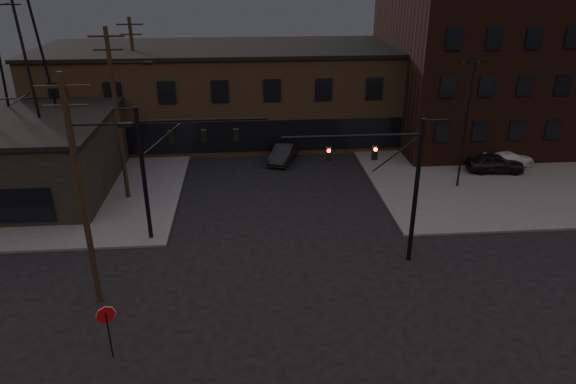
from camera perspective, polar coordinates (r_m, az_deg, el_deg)
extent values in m
plane|color=black|center=(24.38, 1.32, -13.66)|extent=(140.00, 140.00, 0.00)
cube|color=#474744|center=(50.00, 24.46, 4.50)|extent=(30.00, 30.00, 0.15)
cube|color=#474744|center=(48.07, -28.92, 2.91)|extent=(30.00, 30.00, 0.15)
cube|color=brown|center=(48.49, -2.15, 10.93)|extent=(40.00, 12.00, 8.00)
cube|color=black|center=(51.86, 23.71, 13.23)|extent=(22.00, 16.00, 14.00)
cylinder|color=black|center=(27.47, 14.00, -0.14)|extent=(0.24, 0.24, 8.00)
cylinder|color=black|center=(25.44, 7.18, 6.19)|extent=(7.00, 0.14, 0.14)
cube|color=#FF140C|center=(25.99, 9.60, 4.32)|extent=(0.28, 0.22, 0.70)
cube|color=#FF140C|center=(25.52, 4.50, 4.22)|extent=(0.28, 0.22, 0.70)
cylinder|color=black|center=(29.87, -15.73, 1.64)|extent=(0.24, 0.24, 8.00)
cylinder|color=black|center=(28.36, -9.43, 7.90)|extent=(7.00, 0.14, 0.14)
cube|color=black|center=(28.81, -12.80, 6.01)|extent=(0.28, 0.22, 0.70)
cube|color=black|center=(28.62, -9.31, 6.17)|extent=(0.28, 0.22, 0.70)
cube|color=black|center=(28.53, -5.79, 6.31)|extent=(0.28, 0.22, 0.70)
cylinder|color=black|center=(22.79, -19.24, -14.82)|extent=(0.06, 0.06, 2.20)
cylinder|color=maroon|center=(22.22, -19.58, -12.76)|extent=(0.72, 0.33, 0.76)
cylinder|color=black|center=(24.32, -21.95, -0.57)|extent=(0.28, 0.28, 11.00)
cube|color=black|center=(22.88, -23.84, 10.68)|extent=(2.20, 0.12, 0.12)
cube|color=black|center=(23.05, -23.51, 8.75)|extent=(1.80, 0.12, 0.12)
cube|color=black|center=(22.64, -17.61, 7.12)|extent=(0.60, 0.25, 0.18)
cylinder|color=black|center=(35.43, -18.41, 7.77)|extent=(0.28, 0.28, 11.50)
cube|color=black|center=(34.47, -19.54, 16.00)|extent=(2.20, 0.12, 0.12)
cube|color=black|center=(34.57, -19.36, 14.69)|extent=(1.80, 0.12, 0.12)
cube|color=black|center=(34.22, -15.33, 13.64)|extent=(0.60, 0.25, 0.18)
cylinder|color=black|center=(47.10, -16.46, 11.47)|extent=(0.28, 0.28, 11.00)
cube|color=black|center=(46.38, -17.19, 17.37)|extent=(2.20, 0.12, 0.12)
cube|color=black|center=(46.46, -17.07, 16.40)|extent=(1.80, 0.12, 0.12)
cylinder|color=black|center=(37.94, 19.11, 6.72)|extent=(0.14, 0.14, 9.00)
cube|color=black|center=(36.76, 19.34, 13.51)|extent=(0.50, 0.28, 0.18)
cube|color=black|center=(37.17, 20.79, 13.41)|extent=(0.50, 0.28, 0.18)
cylinder|color=black|center=(44.89, 23.78, 8.53)|extent=(0.14, 0.14, 9.00)
cube|color=black|center=(43.82, 24.18, 14.27)|extent=(0.50, 0.28, 0.18)
cube|color=black|center=(44.30, 25.35, 14.16)|extent=(0.50, 0.28, 0.18)
imported|color=black|center=(42.76, 22.01, 3.02)|extent=(4.47, 2.19, 1.47)
imported|color=silver|center=(44.44, 23.42, 3.34)|extent=(4.35, 2.51, 1.19)
imported|color=black|center=(42.27, -0.48, 4.35)|extent=(2.98, 4.66, 1.45)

